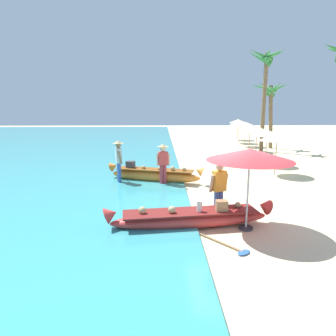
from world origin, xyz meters
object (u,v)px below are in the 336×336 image
person_vendor_assistant (119,159)px  palm_tree_leaning_seaward (270,96)px  boat_red_foreground (191,218)px  palm_tree_tall_inland (266,68)px  boat_orange_midground (155,175)px  person_vendor_hatted (163,161)px  patio_umbrella_large (250,155)px  paddle (223,243)px  person_tourist_customer (219,188)px

person_vendor_assistant → palm_tree_leaning_seaward: 14.39m
person_vendor_assistant → palm_tree_leaning_seaward: bearing=46.8°
boat_red_foreground → palm_tree_leaning_seaward: palm_tree_leaning_seaward is taller
boat_red_foreground → palm_tree_tall_inland: 15.77m
boat_red_foreground → palm_tree_leaning_seaward: 16.85m
boat_orange_midground → palm_tree_tall_inland: 12.48m
person_vendor_hatted → patio_umbrella_large: 4.99m
patio_umbrella_large → palm_tree_leaning_seaward: bearing=69.1°
patio_umbrella_large → paddle: 2.27m
boat_red_foreground → patio_umbrella_large: bearing=-6.3°
boat_orange_midground → patio_umbrella_large: bearing=-63.6°
boat_red_foreground → boat_orange_midground: 4.93m
person_tourist_customer → person_vendor_assistant: person_vendor_assistant is taller
patio_umbrella_large → palm_tree_leaning_seaward: palm_tree_leaning_seaward is taller
boat_red_foreground → person_vendor_hatted: 4.37m
person_vendor_hatted → palm_tree_leaning_seaward: (7.86, 10.57, 2.87)m
boat_orange_midground → palm_tree_leaning_seaward: palm_tree_leaning_seaward is taller
palm_tree_tall_inland → person_tourist_customer: bearing=-112.9°
person_tourist_customer → palm_tree_leaning_seaward: size_ratio=0.33×
boat_red_foreground → person_tourist_customer: size_ratio=2.77×
person_vendor_assistant → patio_umbrella_large: patio_umbrella_large is taller
boat_red_foreground → patio_umbrella_large: 2.23m
person_tourist_customer → palm_tree_tall_inland: palm_tree_tall_inland is taller
palm_tree_leaning_seaward → palm_tree_tall_inland: bearing=-123.1°
person_vendor_hatted → palm_tree_leaning_seaward: bearing=53.3°
person_vendor_hatted → person_tourist_customer: person_vendor_hatted is taller
patio_umbrella_large → paddle: patio_umbrella_large is taller
boat_red_foreground → person_tourist_customer: (0.84, 0.58, 0.66)m
boat_red_foreground → boat_orange_midground: (-1.04, 4.82, 0.05)m
boat_red_foreground → palm_tree_leaning_seaward: bearing=64.2°
person_tourist_customer → palm_tree_tall_inland: 14.73m
person_vendor_assistant → person_tourist_customer: bearing=-49.9°
palm_tree_leaning_seaward → person_vendor_hatted: bearing=-126.7°
boat_red_foreground → person_vendor_hatted: bearing=99.3°
person_tourist_customer → person_vendor_assistant: bearing=130.1°
person_vendor_hatted → paddle: size_ratio=1.12×
boat_red_foreground → person_vendor_assistant: 5.23m
patio_umbrella_large → paddle: bearing=-131.7°
patio_umbrella_large → palm_tree_tall_inland: 14.89m
paddle → palm_tree_leaning_seaward: bearing=67.7°
person_vendor_hatted → patio_umbrella_large: patio_umbrella_large is taller
boat_red_foreground → person_tourist_customer: bearing=34.7°
person_tourist_customer → patio_umbrella_large: (0.60, -0.74, 1.04)m
palm_tree_leaning_seaward → paddle: bearing=-112.3°
person_tourist_customer → paddle: 1.86m
person_vendor_hatted → palm_tree_tall_inland: 12.42m
person_vendor_hatted → palm_tree_leaning_seaward: 13.48m
patio_umbrella_large → palm_tree_tall_inland: bearing=70.4°
person_vendor_hatted → palm_tree_leaning_seaward: palm_tree_leaning_seaward is taller
boat_orange_midground → person_vendor_hatted: 0.95m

